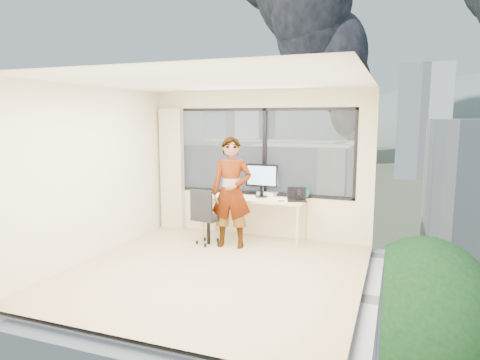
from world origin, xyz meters
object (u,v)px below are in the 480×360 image
at_px(desk, 253,219).
at_px(person, 231,192).
at_px(monitor, 262,180).
at_px(laptop, 297,195).
at_px(game_console, 267,194).
at_px(handbag, 301,192).
at_px(chair, 208,216).

height_order(desk, person, person).
height_order(monitor, laptop, monitor).
relative_size(person, monitor, 3.11).
distance_m(monitor, game_console, 0.29).
distance_m(game_console, laptop, 0.68).
height_order(desk, monitor, monitor).
height_order(game_console, handbag, handbag).
height_order(desk, laptop, laptop).
bearing_deg(desk, person, -112.17).
xyz_separation_m(desk, monitor, (0.11, 0.13, 0.67)).
distance_m(chair, game_console, 1.16).
relative_size(desk, game_console, 6.17).
relative_size(game_console, handbag, 1.02).
xyz_separation_m(chair, game_console, (0.80, 0.78, 0.30)).
bearing_deg(desk, game_console, 55.68).
height_order(person, game_console, person).
distance_m(chair, monitor, 1.13).
bearing_deg(chair, game_console, 54.62).
bearing_deg(person, monitor, 53.23).
bearing_deg(chair, monitor, 51.88).
bearing_deg(handbag, laptop, -113.49).
relative_size(desk, chair, 1.85).
bearing_deg(game_console, chair, -114.44).
bearing_deg(laptop, monitor, 148.92).
relative_size(desk, laptop, 5.38).
relative_size(chair, monitor, 1.66).
bearing_deg(desk, laptop, -2.85).
xyz_separation_m(monitor, game_console, (0.06, 0.13, -0.26)).
distance_m(chair, person, 0.59).
relative_size(monitor, game_console, 2.01).
height_order(chair, handbag, chair).
xyz_separation_m(laptop, handbag, (0.02, 0.23, 0.01)).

